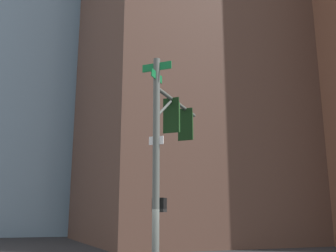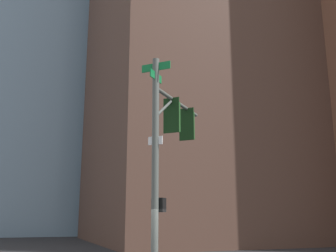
# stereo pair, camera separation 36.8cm
# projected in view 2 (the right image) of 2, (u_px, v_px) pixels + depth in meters

# --- Properties ---
(signal_pole_assembly) EXTENTS (2.86, 2.90, 6.96)m
(signal_pole_assembly) POSITION_uv_depth(u_px,v_px,m) (170.00, 141.00, 12.34)
(signal_pole_assembly) COLOR #4C514C
(signal_pole_assembly) RESTS_ON ground_plane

